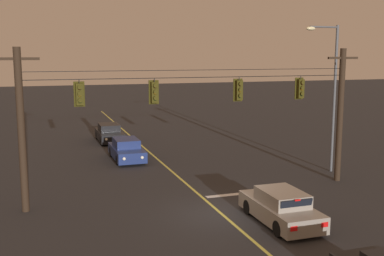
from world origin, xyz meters
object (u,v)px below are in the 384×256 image
object	(u,v)px
street_lamp_corner	(330,86)
traffic_light_leftmost	(80,94)
traffic_light_right_inner	(301,89)
car_oncoming_lead	(127,150)
traffic_light_centre	(239,90)
car_waiting_near_lane	(281,208)
car_oncoming_trailing	(109,133)
traffic_light_left_inner	(155,92)

from	to	relation	value
street_lamp_corner	traffic_light_leftmost	bearing A→B (deg)	-172.49
traffic_light_leftmost	street_lamp_corner	bearing A→B (deg)	7.51
traffic_light_right_inner	car_oncoming_lead	bearing A→B (deg)	130.73
traffic_light_centre	car_oncoming_lead	xyz separation A→B (m)	(-4.06, 8.73, -4.45)
car_waiting_near_lane	traffic_light_right_inner	bearing A→B (deg)	52.58
traffic_light_leftmost	car_oncoming_trailing	distance (m)	16.63
car_waiting_near_lane	car_oncoming_trailing	xyz separation A→B (m)	(-3.93, 20.44, -0.00)
car_oncoming_lead	traffic_light_left_inner	bearing A→B (deg)	-91.40
car_waiting_near_lane	street_lamp_corner	world-z (taller)	street_lamp_corner
traffic_light_left_inner	street_lamp_corner	size ratio (longest dim) A/B	0.14
traffic_light_leftmost	traffic_light_centre	distance (m)	7.66
car_oncoming_lead	car_oncoming_trailing	world-z (taller)	same
traffic_light_centre	car_waiting_near_lane	world-z (taller)	traffic_light_centre
car_oncoming_trailing	car_waiting_near_lane	bearing A→B (deg)	-79.12
traffic_light_centre	car_waiting_near_lane	size ratio (longest dim) A/B	0.28
traffic_light_left_inner	car_oncoming_trailing	size ratio (longest dim) A/B	0.28
traffic_light_centre	car_waiting_near_lane	xyz separation A→B (m)	(-0.22, -4.81, -4.45)
car_oncoming_trailing	traffic_light_leftmost	bearing A→B (deg)	-102.67
traffic_light_right_inner	car_waiting_near_lane	distance (m)	7.51
traffic_light_centre	car_waiting_near_lane	bearing A→B (deg)	-92.65
traffic_light_leftmost	car_oncoming_lead	world-z (taller)	traffic_light_leftmost
traffic_light_right_inner	car_oncoming_lead	size ratio (longest dim) A/B	0.28
traffic_light_left_inner	street_lamp_corner	world-z (taller)	street_lamp_corner
traffic_light_leftmost	car_oncoming_lead	xyz separation A→B (m)	(3.61, 8.73, -4.45)
traffic_light_left_inner	car_oncoming_lead	xyz separation A→B (m)	(0.21, 8.73, -4.45)
traffic_light_leftmost	street_lamp_corner	size ratio (longest dim) A/B	0.14
car_waiting_near_lane	car_oncoming_lead	size ratio (longest dim) A/B	0.98
traffic_light_left_inner	traffic_light_right_inner	xyz separation A→B (m)	(7.73, 0.00, 0.00)
traffic_light_leftmost	street_lamp_corner	world-z (taller)	street_lamp_corner
traffic_light_leftmost	car_waiting_near_lane	xyz separation A→B (m)	(7.44, -4.81, -4.45)
traffic_light_centre	street_lamp_corner	size ratio (longest dim) A/B	0.14
traffic_light_right_inner	traffic_light_left_inner	bearing A→B (deg)	180.00
car_oncoming_lead	car_oncoming_trailing	xyz separation A→B (m)	(-0.09, 6.91, 0.00)
traffic_light_leftmost	car_oncoming_lead	bearing A→B (deg)	67.54
traffic_light_right_inner	traffic_light_centre	bearing A→B (deg)	180.00
traffic_light_leftmost	car_oncoming_trailing	xyz separation A→B (m)	(3.51, 15.63, -4.45)
traffic_light_right_inner	car_oncoming_trailing	distance (m)	17.95
traffic_light_right_inner	car_oncoming_lead	xyz separation A→B (m)	(-7.51, 8.73, -4.45)
traffic_light_leftmost	car_waiting_near_lane	world-z (taller)	traffic_light_leftmost
traffic_light_centre	traffic_light_right_inner	world-z (taller)	same
traffic_light_right_inner	street_lamp_corner	xyz separation A→B (m)	(3.10, 1.88, -0.04)
car_waiting_near_lane	car_oncoming_lead	xyz separation A→B (m)	(-3.83, 13.53, -0.00)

